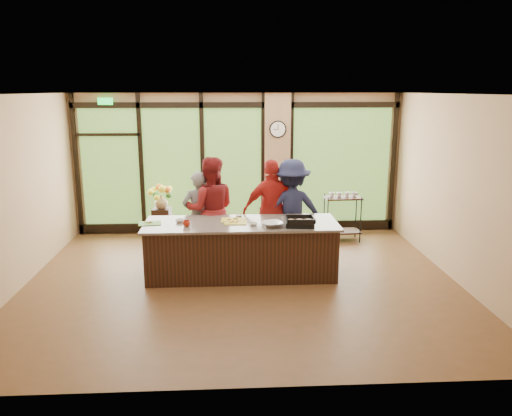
{
  "coord_description": "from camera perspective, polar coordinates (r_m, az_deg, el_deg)",
  "views": [
    {
      "loc": [
        -0.2,
        -7.67,
        3.07
      ],
      "look_at": [
        0.25,
        0.4,
        1.14
      ],
      "focal_mm": 35.0,
      "sensor_mm": 36.0,
      "label": 1
    }
  ],
  "objects": [
    {
      "name": "cutting_board_center",
      "position": [
        8.4,
        -2.61,
        -1.38
      ],
      "size": [
        0.42,
        0.33,
        0.01
      ],
      "primitive_type": "cube",
      "rotation": [
        0.0,
        0.0,
        -0.05
      ],
      "color": "gold",
      "rests_on": "countertop"
    },
    {
      "name": "cutting_board_left",
      "position": [
        8.37,
        -12.04,
        -1.73
      ],
      "size": [
        0.39,
        0.32,
        0.01
      ],
      "primitive_type": "cube",
      "rotation": [
        0.0,
        0.0,
        0.13
      ],
      "color": "#519636",
      "rests_on": "countertop"
    },
    {
      "name": "prep_bowl_near",
      "position": [
        8.37,
        -8.69,
        -1.45
      ],
      "size": [
        0.19,
        0.19,
        0.05
      ],
      "primitive_type": "imported",
      "rotation": [
        0.0,
        0.0,
        0.27
      ],
      "color": "silver",
      "rests_on": "countertop"
    },
    {
      "name": "cutting_board_right",
      "position": [
        8.24,
        -2.35,
        -1.67
      ],
      "size": [
        0.39,
        0.3,
        0.01
      ],
      "primitive_type": "cube",
      "rotation": [
        0.0,
        0.0,
        -0.06
      ],
      "color": "gold",
      "rests_on": "countertop"
    },
    {
      "name": "back_wall",
      "position": [
        10.79,
        -2.11,
        5.05
      ],
      "size": [
        7.0,
        0.0,
        7.0
      ],
      "primitive_type": "plane",
      "rotation": [
        1.57,
        0.0,
        0.0
      ],
      "color": "tan",
      "rests_on": "floor"
    },
    {
      "name": "floor",
      "position": [
        8.27,
        -1.61,
        -8.39
      ],
      "size": [
        7.0,
        7.0,
        0.0
      ],
      "primitive_type": "plane",
      "color": "brown",
      "rests_on": "ground"
    },
    {
      "name": "countertop",
      "position": [
        8.27,
        -1.71,
        -1.81
      ],
      "size": [
        3.2,
        1.1,
        0.04
      ],
      "primitive_type": "cube",
      "color": "slate",
      "rests_on": "island_base"
    },
    {
      "name": "flower_vase",
      "position": [
        10.31,
        -10.79,
        0.74
      ],
      "size": [
        0.31,
        0.31,
        0.28
      ],
      "primitive_type": "imported",
      "rotation": [
        0.0,
        0.0,
        -0.15
      ],
      "color": "#8D724D",
      "rests_on": "flower_stand"
    },
    {
      "name": "wall_clock",
      "position": [
        10.62,
        2.51,
        8.98
      ],
      "size": [
        0.36,
        0.04,
        0.36
      ],
      "color": "black",
      "rests_on": "window_wall"
    },
    {
      "name": "bar_cart",
      "position": [
        10.43,
        9.83,
        -0.41
      ],
      "size": [
        0.77,
        0.46,
        1.02
      ],
      "rotation": [
        0.0,
        0.0,
        0.05
      ],
      "color": "black",
      "rests_on": "floor"
    },
    {
      "name": "roasting_pan",
      "position": [
        8.07,
        5.05,
        -1.79
      ],
      "size": [
        0.49,
        0.4,
        0.08
      ],
      "primitive_type": "cube",
      "rotation": [
        0.0,
        0.0,
        -0.12
      ],
      "color": "black",
      "rests_on": "countertop"
    },
    {
      "name": "red_ramekin",
      "position": [
        8.09,
        -7.95,
        -1.78
      ],
      "size": [
        0.16,
        0.16,
        0.09
      ],
      "primitive_type": "imported",
      "rotation": [
        0.0,
        0.0,
        -0.39
      ],
      "color": "#A92310",
      "rests_on": "countertop"
    },
    {
      "name": "prep_bowl_far",
      "position": [
        8.63,
        -1.95,
        -0.91
      ],
      "size": [
        0.16,
        0.16,
        0.03
      ],
      "primitive_type": "imported",
      "rotation": [
        0.0,
        0.0,
        0.18
      ],
      "color": "silver",
      "rests_on": "countertop"
    },
    {
      "name": "cook_midleft",
      "position": [
        9.05,
        -5.21,
        -0.15
      ],
      "size": [
        0.94,
        0.74,
        1.91
      ],
      "primitive_type": "imported",
      "rotation": [
        0.0,
        0.0,
        3.16
      ],
      "color": "maroon",
      "rests_on": "floor"
    },
    {
      "name": "prep_bowl_mid",
      "position": [
        8.1,
        -0.28,
        -1.84
      ],
      "size": [
        0.13,
        0.13,
        0.04
      ],
      "primitive_type": "imported",
      "rotation": [
        0.0,
        0.0,
        0.07
      ],
      "color": "silver",
      "rests_on": "countertop"
    },
    {
      "name": "left_wall",
      "position": [
        8.5,
        -25.99,
        1.4
      ],
      "size": [
        0.0,
        6.0,
        6.0
      ],
      "primitive_type": "plane",
      "rotation": [
        1.57,
        0.0,
        1.57
      ],
      "color": "tan",
      "rests_on": "floor"
    },
    {
      "name": "ceiling",
      "position": [
        7.68,
        -1.76,
        12.89
      ],
      "size": [
        7.0,
        7.0,
        0.0
      ],
      "primitive_type": "plane",
      "rotation": [
        3.14,
        0.0,
        0.0
      ],
      "color": "white",
      "rests_on": "back_wall"
    },
    {
      "name": "mixing_bowl",
      "position": [
        8.0,
        1.88,
        -1.88
      ],
      "size": [
        0.41,
        0.41,
        0.08
      ],
      "primitive_type": "imported",
      "rotation": [
        0.0,
        0.0,
        0.27
      ],
      "color": "silver",
      "rests_on": "countertop"
    },
    {
      "name": "right_wall",
      "position": [
        8.66,
        22.16,
        1.97
      ],
      "size": [
        0.0,
        6.0,
        6.0
      ],
      "primitive_type": "plane",
      "rotation": [
        1.57,
        0.0,
        -1.57
      ],
      "color": "tan",
      "rests_on": "floor"
    },
    {
      "name": "window_wall",
      "position": [
        10.76,
        -1.23,
        4.47
      ],
      "size": [
        6.9,
        0.12,
        3.0
      ],
      "color": "tan",
      "rests_on": "floor"
    },
    {
      "name": "island_base",
      "position": [
        8.4,
        -1.68,
        -4.84
      ],
      "size": [
        3.1,
        1.0,
        0.88
      ],
      "primitive_type": "cube",
      "color": "black",
      "rests_on": "floor"
    },
    {
      "name": "flower_stand",
      "position": [
        10.42,
        -10.67,
        -1.92
      ],
      "size": [
        0.38,
        0.38,
        0.71
      ],
      "primitive_type": "cube",
      "rotation": [
        0.0,
        0.0,
        -0.07
      ],
      "color": "black",
      "rests_on": "floor"
    },
    {
      "name": "cook_right",
      "position": [
        9.11,
        4.08,
        -0.23
      ],
      "size": [
        1.24,
        0.77,
        1.85
      ],
      "primitive_type": "imported",
      "rotation": [
        0.0,
        0.0,
        3.21
      ],
      "color": "#1C1F3E",
      "rests_on": "floor"
    },
    {
      "name": "cook_midright",
      "position": [
        9.04,
        1.88,
        -0.29
      ],
      "size": [
        1.14,
        0.6,
        1.86
      ],
      "primitive_type": "imported",
      "rotation": [
        0.0,
        0.0,
        3.28
      ],
      "color": "#A61D19",
      "rests_on": "floor"
    },
    {
      "name": "cook_left",
      "position": [
        9.14,
        -6.59,
        -0.9
      ],
      "size": [
        0.7,
        0.58,
        1.65
      ],
      "primitive_type": "imported",
      "rotation": [
        0.0,
        0.0,
        3.51
      ],
      "color": "slate",
      "rests_on": "floor"
    }
  ]
}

